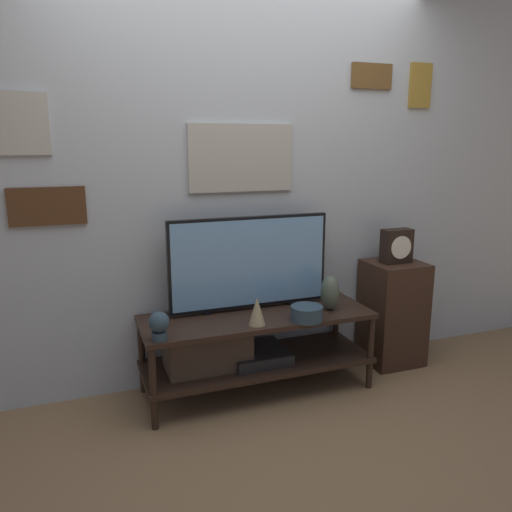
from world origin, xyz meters
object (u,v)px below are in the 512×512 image
(vase_urn_stoneware, at_px, (330,293))
(vase_wide_bowl, at_px, (307,313))
(mantel_clock, at_px, (397,246))
(decorative_bust, at_px, (159,324))
(vase_slim_bronze, at_px, (257,311))
(television, at_px, (250,262))

(vase_urn_stoneware, relative_size, vase_wide_bowl, 1.16)
(vase_wide_bowl, height_order, mantel_clock, mantel_clock)
(vase_urn_stoneware, xyz_separation_m, vase_wide_bowl, (-0.22, -0.13, -0.07))
(decorative_bust, bearing_deg, vase_slim_bronze, 3.39)
(mantel_clock, bearing_deg, television, 177.50)
(vase_wide_bowl, xyz_separation_m, decorative_bust, (-0.88, -0.00, 0.05))
(vase_urn_stoneware, xyz_separation_m, decorative_bust, (-1.10, -0.13, -0.02))
(mantel_clock, bearing_deg, vase_slim_bronze, -168.32)
(vase_urn_stoneware, relative_size, mantel_clock, 0.95)
(decorative_bust, distance_m, mantel_clock, 1.73)
(vase_slim_bronze, relative_size, vase_urn_stoneware, 0.75)
(decorative_bust, bearing_deg, vase_wide_bowl, 0.04)
(vase_wide_bowl, xyz_separation_m, mantel_clock, (0.81, 0.26, 0.30))
(television, height_order, vase_slim_bronze, television)
(television, xyz_separation_m, decorative_bust, (-0.63, -0.31, -0.22))
(television, distance_m, vase_wide_bowl, 0.48)
(vase_urn_stoneware, height_order, decorative_bust, vase_urn_stoneware)
(television, height_order, decorative_bust, television)
(television, xyz_separation_m, vase_slim_bronze, (-0.06, -0.28, -0.22))
(television, xyz_separation_m, vase_wide_bowl, (0.25, -0.31, -0.26))
(television, bearing_deg, vase_urn_stoneware, -21.07)
(vase_slim_bronze, xyz_separation_m, decorative_bust, (-0.57, -0.03, 0.01))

